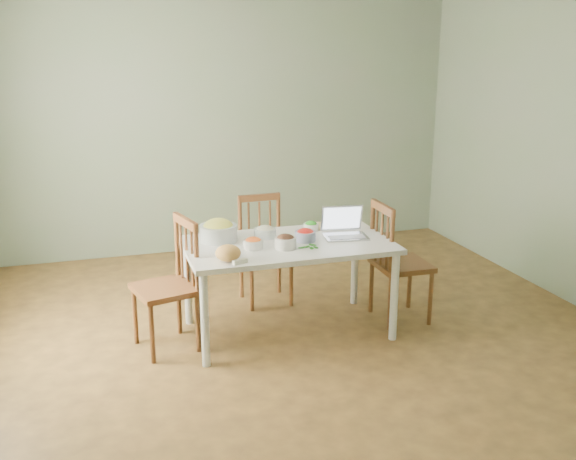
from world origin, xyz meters
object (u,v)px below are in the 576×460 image
object	(u,v)px
chair_far	(266,251)
bread_boule	(228,253)
chair_left	(164,286)
laptop	(346,224)
bowl_squash	(218,230)
dining_table	(288,287)
chair_right	(402,262)

from	to	relation	value
chair_far	bread_boule	size ratio (longest dim) A/B	5.22
chair_left	laptop	distance (m)	1.48
chair_left	bowl_squash	world-z (taller)	chair_left
chair_far	laptop	distance (m)	0.91
chair_left	dining_table	bearing A→B (deg)	76.67
bread_boule	chair_left	bearing A→B (deg)	145.58
chair_left	bowl_squash	distance (m)	0.60
bowl_squash	laptop	size ratio (longest dim) A/B	0.87
dining_table	bowl_squash	size ratio (longest dim) A/B	5.41
chair_left	laptop	world-z (taller)	chair_left
dining_table	chair_far	xyz separation A→B (m)	(-0.00, 0.66, 0.10)
laptop	chair_far	bearing A→B (deg)	133.58
dining_table	chair_left	world-z (taller)	chair_left
chair_far	laptop	xyz separation A→B (m)	(0.48, -0.67, 0.39)
chair_right	laptop	size ratio (longest dim) A/B	2.97
chair_right	bowl_squash	world-z (taller)	chair_right
chair_right	bowl_squash	xyz separation A→B (m)	(-1.47, 0.24, 0.33)
dining_table	chair_left	size ratio (longest dim) A/B	1.60
chair_right	bread_boule	bearing A→B (deg)	101.17
bread_boule	bowl_squash	bearing A→B (deg)	86.30
chair_far	laptop	size ratio (longest dim) A/B	2.81
dining_table	bowl_squash	bearing A→B (deg)	157.86
chair_far	chair_right	bearing A→B (deg)	-37.10
chair_right	bread_boule	distance (m)	1.56
chair_far	bowl_squash	world-z (taller)	chair_far
bowl_squash	chair_far	bearing A→B (deg)	42.08
chair_right	laptop	xyz separation A→B (m)	(-0.49, 0.02, 0.36)
chair_right	bowl_squash	size ratio (longest dim) A/B	3.40
laptop	dining_table	bearing A→B (deg)	-173.21
dining_table	bowl_squash	world-z (taller)	bowl_squash
chair_right	bowl_squash	distance (m)	1.53
bread_boule	laptop	xyz separation A→B (m)	(1.01, 0.29, 0.06)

